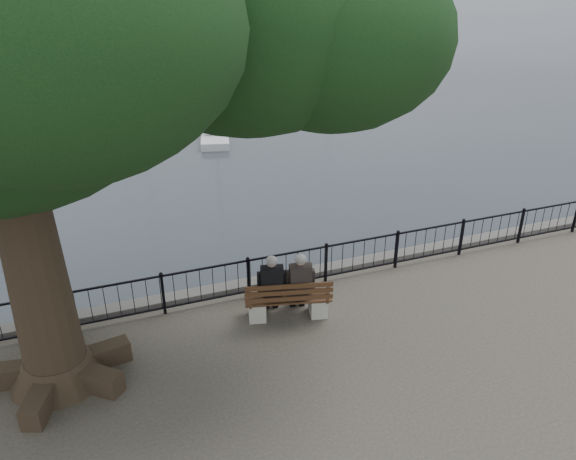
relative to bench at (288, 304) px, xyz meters
name	(u,v)px	position (x,y,z in m)	size (l,w,h in m)	color
harbor	(281,295)	(0.42, 1.62, -0.85)	(260.00, 260.00, 1.20)	#4A4948
railing	(288,269)	(0.42, 1.12, 0.21)	(22.06, 0.06, 1.00)	black
bench	(288,304)	(0.00, 0.00, 0.00)	(2.00, 1.02, 1.01)	#9E9A8B
person_left	(271,287)	(-0.32, 0.19, 0.39)	(0.58, 0.86, 1.61)	black
person_right	(299,286)	(0.29, 0.04, 0.39)	(0.58, 0.86, 1.61)	black
tree	(48,12)	(-3.91, -0.24, 6.24)	(12.27, 8.57, 10.02)	black
lion_monument	(133,26)	(2.42, 48.55, 0.98)	(6.30, 6.30, 9.22)	#4A4948
sailboat_a	(10,180)	(-6.71, 13.71, -1.06)	(2.92, 6.31, 10.42)	silver
sailboat_b	(139,111)	(-0.45, 23.17, -1.00)	(2.71, 5.98, 12.57)	silver
sailboat_c	(215,131)	(2.64, 17.66, -1.03)	(2.45, 5.03, 10.21)	silver
sailboat_d	(328,88)	(12.38, 25.16, -1.06)	(3.88, 6.28, 10.49)	silver
sailboat_f	(118,75)	(-0.59, 34.84, -1.03)	(1.88, 4.96, 10.36)	silver
sailboat_g	(224,64)	(8.15, 36.69, -1.03)	(1.91, 5.96, 11.30)	silver
sailboat_h	(73,65)	(-3.59, 40.58, -1.02)	(2.13, 4.99, 10.93)	silver
sailboat_j	(112,88)	(-1.39, 30.34, -1.01)	(1.99, 4.78, 10.80)	silver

